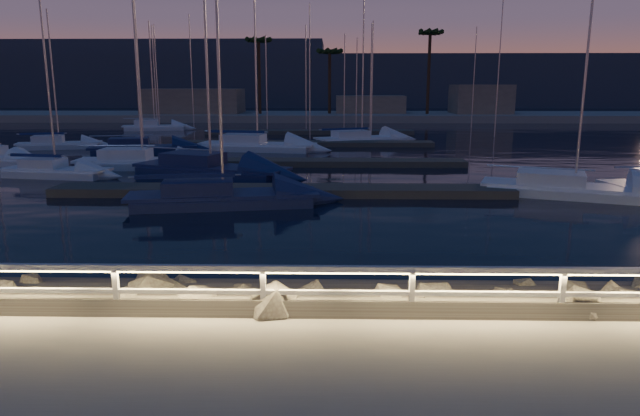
{
  "coord_description": "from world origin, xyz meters",
  "views": [
    {
      "loc": [
        2.38,
        -10.87,
        4.62
      ],
      "look_at": [
        2.07,
        4.0,
        1.37
      ],
      "focal_mm": 32.0,
      "sensor_mm": 36.0,
      "label": 1
    }
  ],
  "objects_px": {
    "sailboat_k": "(255,145)",
    "sailboat_l": "(359,138)",
    "sailboat_f": "(140,161)",
    "sailboat_i": "(57,144)",
    "sailboat_c": "(218,196)",
    "sailboat_m": "(153,126)",
    "sailboat_a": "(54,170)",
    "guard_rail": "(210,279)",
    "sailboat_h": "(569,187)",
    "sailboat_g": "(207,168)",
    "sailboat_j": "(141,148)"
  },
  "relations": [
    {
      "from": "sailboat_a",
      "to": "sailboat_g",
      "type": "bearing_deg",
      "value": 13.82
    },
    {
      "from": "sailboat_i",
      "to": "sailboat_g",
      "type": "bearing_deg",
      "value": -57.98
    },
    {
      "from": "sailboat_i",
      "to": "sailboat_k",
      "type": "bearing_deg",
      "value": -19.53
    },
    {
      "from": "sailboat_h",
      "to": "sailboat_g",
      "type": "bearing_deg",
      "value": -176.99
    },
    {
      "from": "guard_rail",
      "to": "sailboat_c",
      "type": "bearing_deg",
      "value": 100.6
    },
    {
      "from": "guard_rail",
      "to": "sailboat_a",
      "type": "height_order",
      "value": "sailboat_a"
    },
    {
      "from": "guard_rail",
      "to": "sailboat_l",
      "type": "xyz_separation_m",
      "value": [
        4.92,
        40.55,
        -0.95
      ]
    },
    {
      "from": "sailboat_c",
      "to": "sailboat_j",
      "type": "xyz_separation_m",
      "value": [
        -9.64,
        18.82,
        0.01
      ]
    },
    {
      "from": "sailboat_c",
      "to": "sailboat_g",
      "type": "xyz_separation_m",
      "value": [
        -2.25,
        8.23,
        0.04
      ]
    },
    {
      "from": "guard_rail",
      "to": "sailboat_l",
      "type": "distance_m",
      "value": 40.86
    },
    {
      "from": "sailboat_j",
      "to": "guard_rail",
      "type": "bearing_deg",
      "value": -83.69
    },
    {
      "from": "sailboat_g",
      "to": "sailboat_h",
      "type": "distance_m",
      "value": 19.33
    },
    {
      "from": "guard_rail",
      "to": "sailboat_i",
      "type": "bearing_deg",
      "value": 119.58
    },
    {
      "from": "sailboat_c",
      "to": "sailboat_m",
      "type": "height_order",
      "value": "sailboat_c"
    },
    {
      "from": "sailboat_f",
      "to": "sailboat_k",
      "type": "relative_size",
      "value": 0.9
    },
    {
      "from": "sailboat_f",
      "to": "sailboat_i",
      "type": "xyz_separation_m",
      "value": [
        -10.44,
        10.9,
        -0.04
      ]
    },
    {
      "from": "sailboat_i",
      "to": "sailboat_l",
      "type": "height_order",
      "value": "sailboat_l"
    },
    {
      "from": "sailboat_h",
      "to": "sailboat_a",
      "type": "bearing_deg",
      "value": -170.35
    },
    {
      "from": "sailboat_l",
      "to": "sailboat_c",
      "type": "bearing_deg",
      "value": -127.0
    },
    {
      "from": "sailboat_h",
      "to": "sailboat_i",
      "type": "bearing_deg",
      "value": 170.31
    },
    {
      "from": "sailboat_g",
      "to": "sailboat_f",
      "type": "bearing_deg",
      "value": 170.78
    },
    {
      "from": "sailboat_f",
      "to": "sailboat_j",
      "type": "distance_m",
      "value": 8.13
    },
    {
      "from": "sailboat_f",
      "to": "sailboat_h",
      "type": "distance_m",
      "value": 24.89
    },
    {
      "from": "sailboat_i",
      "to": "sailboat_l",
      "type": "relative_size",
      "value": 0.77
    },
    {
      "from": "sailboat_a",
      "to": "sailboat_i",
      "type": "height_order",
      "value": "sailboat_i"
    },
    {
      "from": "sailboat_a",
      "to": "sailboat_i",
      "type": "relative_size",
      "value": 0.96
    },
    {
      "from": "sailboat_l",
      "to": "sailboat_k",
      "type": "bearing_deg",
      "value": -166.41
    },
    {
      "from": "sailboat_g",
      "to": "sailboat_k",
      "type": "distance_m",
      "value": 12.82
    },
    {
      "from": "guard_rail",
      "to": "sailboat_m",
      "type": "height_order",
      "value": "sailboat_m"
    },
    {
      "from": "sailboat_f",
      "to": "sailboat_l",
      "type": "bearing_deg",
      "value": 45.6
    },
    {
      "from": "sailboat_l",
      "to": "guard_rail",
      "type": "bearing_deg",
      "value": -118.58
    },
    {
      "from": "sailboat_a",
      "to": "sailboat_k",
      "type": "xyz_separation_m",
      "value": [
        9.72,
        13.41,
        0.06
      ]
    },
    {
      "from": "sailboat_h",
      "to": "sailboat_i",
      "type": "distance_m",
      "value": 39.02
    },
    {
      "from": "sailboat_h",
      "to": "sailboat_m",
      "type": "relative_size",
      "value": 1.17
    },
    {
      "from": "guard_rail",
      "to": "sailboat_m",
      "type": "xyz_separation_m",
      "value": [
        -18.05,
        54.43,
        -0.94
      ]
    },
    {
      "from": "sailboat_f",
      "to": "sailboat_i",
      "type": "height_order",
      "value": "sailboat_f"
    },
    {
      "from": "sailboat_i",
      "to": "sailboat_j",
      "type": "height_order",
      "value": "sailboat_j"
    },
    {
      "from": "sailboat_l",
      "to": "sailboat_h",
      "type": "bearing_deg",
      "value": -92.06
    },
    {
      "from": "sailboat_g",
      "to": "sailboat_i",
      "type": "height_order",
      "value": "sailboat_g"
    },
    {
      "from": "guard_rail",
      "to": "sailboat_f",
      "type": "height_order",
      "value": "sailboat_f"
    },
    {
      "from": "sailboat_k",
      "to": "sailboat_l",
      "type": "height_order",
      "value": "sailboat_k"
    },
    {
      "from": "sailboat_a",
      "to": "sailboat_j",
      "type": "height_order",
      "value": "sailboat_j"
    },
    {
      "from": "guard_rail",
      "to": "sailboat_i",
      "type": "relative_size",
      "value": 3.98
    },
    {
      "from": "sailboat_g",
      "to": "sailboat_j",
      "type": "xyz_separation_m",
      "value": [
        -7.39,
        10.6,
        -0.02
      ]
    },
    {
      "from": "sailboat_a",
      "to": "sailboat_l",
      "type": "relative_size",
      "value": 0.74
    },
    {
      "from": "sailboat_f",
      "to": "sailboat_k",
      "type": "height_order",
      "value": "sailboat_k"
    },
    {
      "from": "sailboat_f",
      "to": "sailboat_g",
      "type": "distance_m",
      "value": 5.67
    },
    {
      "from": "sailboat_a",
      "to": "sailboat_l",
      "type": "bearing_deg",
      "value": 56.35
    },
    {
      "from": "guard_rail",
      "to": "sailboat_c",
      "type": "relative_size",
      "value": 3.17
    },
    {
      "from": "sailboat_g",
      "to": "sailboat_m",
      "type": "distance_m",
      "value": 35.35
    }
  ]
}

